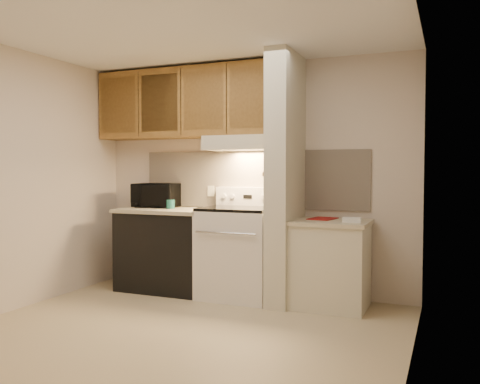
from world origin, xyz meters
The scene contains 50 objects.
floor centered at (0.00, 0.00, 0.00)m, with size 3.60×3.60×0.00m, color tan.
ceiling centered at (0.00, 0.00, 2.50)m, with size 3.60×3.60×0.00m, color white.
wall_back centered at (0.00, 1.50, 1.25)m, with size 3.60×0.02×2.50m, color beige.
wall_left centered at (-1.80, 0.00, 1.25)m, with size 0.02×3.00×2.50m, color beige.
wall_right centered at (1.80, 0.00, 1.25)m, with size 0.02×3.00×2.50m, color beige.
backsplash centered at (0.00, 1.49, 1.24)m, with size 2.60×0.02×0.63m, color beige.
range_body centered at (0.00, 1.16, 0.46)m, with size 0.76×0.65×0.92m, color silver.
oven_window centered at (0.00, 0.84, 0.50)m, with size 0.50×0.01×0.30m, color black.
oven_handle centered at (0.00, 0.80, 0.72)m, with size 0.02×0.02×0.65m, color silver.
cooktop centered at (0.00, 1.16, 0.94)m, with size 0.74×0.64×0.03m, color black.
range_backguard centered at (0.00, 1.44, 1.05)m, with size 0.76×0.08×0.20m, color silver.
range_display centered at (0.00, 1.40, 1.05)m, with size 0.10×0.01×0.04m, color black.
range_knob_left_outer centered at (-0.28, 1.40, 1.05)m, with size 0.05×0.05×0.02m, color silver.
range_knob_left_inner centered at (-0.18, 1.40, 1.05)m, with size 0.05×0.05×0.02m, color silver.
range_knob_right_inner centered at (0.18, 1.40, 1.05)m, with size 0.05×0.05×0.02m, color silver.
range_knob_right_outer centered at (0.28, 1.40, 1.05)m, with size 0.05×0.05×0.02m, color silver.
dishwasher_front centered at (-0.88, 1.17, 0.43)m, with size 1.00×0.63×0.87m, color black.
left_countertop centered at (-0.88, 1.17, 0.89)m, with size 1.04×0.67×0.04m, color #B8AE8F.
spoon_rest centered at (-0.48, 1.36, 0.92)m, with size 0.21×0.07×0.01m, color black.
teal_jar centered at (-0.83, 1.17, 0.96)m, with size 0.09×0.09×0.10m, color #1A5B53.
outlet centered at (-0.48, 1.48, 1.10)m, with size 0.08×0.01×0.12m, color beige.
microwave centered at (-1.10, 1.31, 1.05)m, with size 0.49×0.33×0.27m, color black.
partition_pillar centered at (0.51, 1.15, 1.25)m, with size 0.22×0.70×2.50m, color beige.
pillar_trim centered at (0.39, 1.15, 1.30)m, with size 0.01×0.70×0.04m, color olive.
knife_strip centered at (0.39, 1.10, 1.32)m, with size 0.02×0.42×0.04m, color black.
knife_blade_a centered at (0.38, 0.93, 1.22)m, with size 0.01×0.04×0.16m, color silver.
knife_handle_a centered at (0.38, 0.94, 1.37)m, with size 0.02×0.02×0.10m, color black.
knife_blade_b centered at (0.38, 1.01, 1.21)m, with size 0.01×0.04×0.18m, color silver.
knife_handle_b centered at (0.38, 1.01, 1.37)m, with size 0.02×0.02×0.10m, color black.
knife_blade_c centered at (0.38, 1.09, 1.20)m, with size 0.01×0.04×0.20m, color silver.
knife_handle_c centered at (0.38, 1.09, 1.37)m, with size 0.02×0.02×0.10m, color black.
knife_blade_d centered at (0.38, 1.17, 1.22)m, with size 0.01×0.04×0.16m, color silver.
knife_handle_d centered at (0.38, 1.18, 1.37)m, with size 0.02×0.02×0.10m, color black.
knife_blade_e centered at (0.38, 1.25, 1.21)m, with size 0.01×0.04×0.18m, color silver.
knife_handle_e centered at (0.38, 1.25, 1.37)m, with size 0.02×0.02×0.10m, color black.
oven_mitt centered at (0.38, 1.32, 1.15)m, with size 0.03×0.10×0.23m, color slate.
right_cab_base centered at (0.97, 1.15, 0.40)m, with size 0.70×0.60×0.81m, color beige.
right_countertop centered at (0.97, 1.15, 0.83)m, with size 0.74×0.64×0.04m, color #B8AE8F.
red_folder centered at (0.87, 1.25, 0.86)m, with size 0.22×0.30×0.01m, color maroon.
white_box centered at (1.19, 1.05, 0.87)m, with size 0.17×0.11×0.04m, color white.
range_hood centered at (0.00, 1.28, 1.62)m, with size 0.78×0.44×0.15m, color beige.
hood_lip centered at (0.00, 1.07, 1.58)m, with size 0.78×0.04×0.06m, color beige.
upper_cabinets centered at (-0.69, 1.32, 2.08)m, with size 2.18×0.33×0.77m, color olive.
cab_door_a centered at (-1.51, 1.17, 2.08)m, with size 0.46×0.01×0.63m, color olive.
cab_gap_a centered at (-1.23, 1.16, 2.08)m, with size 0.01×0.01×0.73m, color black.
cab_door_b centered at (-0.96, 1.17, 2.08)m, with size 0.46×0.01×0.63m, color olive.
cab_gap_b centered at (-0.69, 1.16, 2.08)m, with size 0.01×0.01×0.73m, color black.
cab_door_c centered at (-0.42, 1.17, 2.08)m, with size 0.46×0.01×0.63m, color olive.
cab_gap_c centered at (-0.14, 1.16, 2.08)m, with size 0.01×0.01×0.73m, color black.
cab_door_d centered at (0.13, 1.17, 2.08)m, with size 0.46×0.01×0.63m, color olive.
Camera 1 is at (2.04, -3.72, 1.34)m, focal length 38.00 mm.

